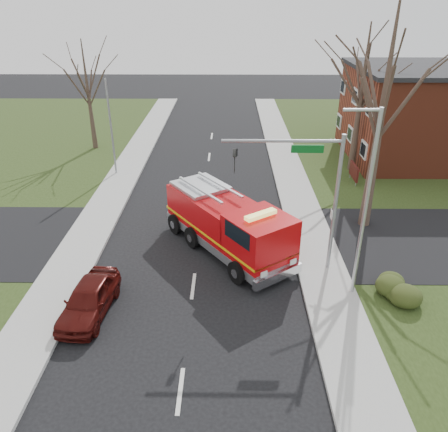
{
  "coord_description": "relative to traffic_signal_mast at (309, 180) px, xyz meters",
  "views": [
    {
      "loc": [
        1.61,
        -16.53,
        12.07
      ],
      "look_at": [
        1.39,
        3.26,
        2.0
      ],
      "focal_mm": 35.0,
      "sensor_mm": 36.0,
      "label": 1
    }
  ],
  "objects": [
    {
      "name": "bare_tree_near",
      "position": [
        4.29,
        4.5,
        2.71
      ],
      "size": [
        6.0,
        6.0,
        12.0
      ],
      "color": "#3E2D24",
      "rests_on": "ground"
    },
    {
      "name": "ground",
      "position": [
        -5.21,
        -1.5,
        -4.71
      ],
      "size": [
        120.0,
        120.0,
        0.0
      ],
      "primitive_type": "plane",
      "color": "black",
      "rests_on": "ground"
    },
    {
      "name": "fire_engine",
      "position": [
        -3.59,
        1.71,
        -3.25
      ],
      "size": [
        6.87,
        8.1,
        3.23
      ],
      "rotation": [
        0.0,
        0.0,
        0.62
      ],
      "color": "#B3080B",
      "rests_on": "ground"
    },
    {
      "name": "utility_pole_far",
      "position": [
        -12.01,
        12.5,
        -1.21
      ],
      "size": [
        0.14,
        0.14,
        7.0
      ],
      "primitive_type": "cylinder",
      "color": "gray",
      "rests_on": "ground"
    },
    {
      "name": "sidewalk_left",
      "position": [
        -11.41,
        -1.5,
        -4.63
      ],
      "size": [
        2.4,
        80.0,
        0.15
      ],
      "primitive_type": "cube",
      "color": "gray",
      "rests_on": "ground"
    },
    {
      "name": "health_center_sign",
      "position": [
        5.29,
        11.0,
        -3.83
      ],
      "size": [
        0.12,
        2.0,
        1.4
      ],
      "color": "#42110F",
      "rests_on": "ground"
    },
    {
      "name": "bare_tree_far",
      "position": [
        5.79,
        13.5,
        1.78
      ],
      "size": [
        5.25,
        5.25,
        10.5
      ],
      "color": "#3E2D24",
      "rests_on": "ground"
    },
    {
      "name": "hedge_corner",
      "position": [
        3.79,
        -2.5,
        -4.13
      ],
      "size": [
        2.8,
        2.0,
        0.9
      ],
      "primitive_type": "ellipsoid",
      "color": "#263312",
      "rests_on": "lawn_right"
    },
    {
      "name": "sidewalk_right",
      "position": [
        0.99,
        -1.5,
        -4.63
      ],
      "size": [
        2.4,
        80.0,
        0.15
      ],
      "primitive_type": "cube",
      "color": "gray",
      "rests_on": "ground"
    },
    {
      "name": "streetlight_pole",
      "position": [
        1.93,
        -2.0,
        -0.16
      ],
      "size": [
        1.48,
        0.16,
        8.4
      ],
      "color": "#B7BABF",
      "rests_on": "ground"
    },
    {
      "name": "traffic_signal_mast",
      "position": [
        0.0,
        0.0,
        0.0
      ],
      "size": [
        5.29,
        0.18,
        6.8
      ],
      "color": "gray",
      "rests_on": "ground"
    },
    {
      "name": "bare_tree_left",
      "position": [
        -15.21,
        18.5,
        0.86
      ],
      "size": [
        4.5,
        4.5,
        9.0
      ],
      "color": "#3E2D24",
      "rests_on": "ground"
    },
    {
      "name": "parked_car_maroon",
      "position": [
        -9.41,
        -3.44,
        -4.0
      ],
      "size": [
        2.08,
        4.3,
        1.42
      ],
      "primitive_type": "imported",
      "rotation": [
        0.0,
        0.0,
        -0.1
      ],
      "color": "#420D0A",
      "rests_on": "ground"
    }
  ]
}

